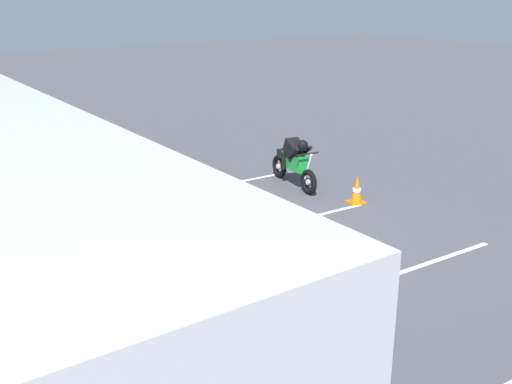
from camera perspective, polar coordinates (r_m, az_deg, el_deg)
The scene contains 10 objects.
ground_plane at distance 11.15m, azimuth -2.20°, elevation -5.61°, with size 80.00×80.00×0.00m, color #424247.
spectator_far_left at distance 8.23m, azimuth -6.17°, elevation -7.07°, with size 0.57×0.31×1.73m.
spectator_left at distance 9.38m, azimuth -8.21°, elevation -3.84°, with size 0.57×0.38×1.72m.
spectator_centre at distance 10.61m, azimuth -11.10°, elevation -1.51°, with size 0.57×0.39×1.66m.
parked_motorcycle_silver at distance 9.56m, azimuth -12.20°, elevation -7.19°, with size 2.05×0.58×0.99m.
stunt_motorcycle at distance 14.62m, azimuth 3.60°, elevation 2.87°, with size 2.05×0.62×1.23m.
traffic_cone at distance 13.70m, azimuth 9.45°, elevation 0.22°, with size 0.34×0.34×0.63m.
bay_line_b at distance 10.61m, azimuth 13.24°, elevation -7.45°, with size 0.13×4.62×0.01m.
bay_line_c at distance 12.60m, azimuth 3.79°, elevation -2.70°, with size 0.12×3.53×0.01m.
bay_line_d at distance 14.89m, azimuth -2.86°, elevation 0.73°, with size 0.12×3.88×0.01m.
Camera 1 is at (-8.77, 5.15, 4.59)m, focal length 42.57 mm.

